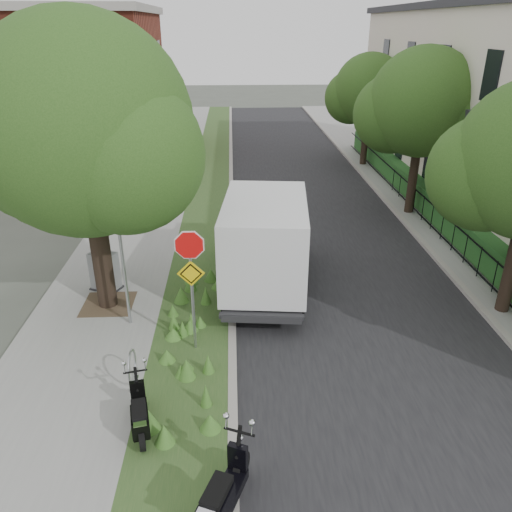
{
  "coord_description": "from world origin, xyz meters",
  "views": [
    {
      "loc": [
        -0.4,
        -9.61,
        7.32
      ],
      "look_at": [
        0.22,
        3.3,
        1.3
      ],
      "focal_mm": 35.0,
      "sensor_mm": 36.0,
      "label": 1
    }
  ],
  "objects_px": {
    "sign_assembly": "(191,267)",
    "utility_cabinet": "(105,272)",
    "scooter_far": "(222,500)",
    "box_truck": "(265,238)",
    "scooter_near": "(140,419)"
  },
  "relations": [
    {
      "from": "sign_assembly",
      "to": "utility_cabinet",
      "type": "distance_m",
      "value": 4.57
    },
    {
      "from": "scooter_far",
      "to": "box_truck",
      "type": "distance_m",
      "value": 8.08
    },
    {
      "from": "box_truck",
      "to": "sign_assembly",
      "type": "bearing_deg",
      "value": -120.84
    },
    {
      "from": "sign_assembly",
      "to": "utility_cabinet",
      "type": "xyz_separation_m",
      "value": [
        -2.85,
        3.17,
        -1.65
      ]
    },
    {
      "from": "scooter_far",
      "to": "box_truck",
      "type": "height_order",
      "value": "box_truck"
    },
    {
      "from": "scooter_near",
      "to": "scooter_far",
      "type": "xyz_separation_m",
      "value": [
        1.59,
        -1.92,
        0.06
      ]
    },
    {
      "from": "box_truck",
      "to": "scooter_far",
      "type": "bearing_deg",
      "value": -98.56
    },
    {
      "from": "sign_assembly",
      "to": "utility_cabinet",
      "type": "bearing_deg",
      "value": 131.92
    },
    {
      "from": "scooter_near",
      "to": "scooter_far",
      "type": "bearing_deg",
      "value": -50.41
    },
    {
      "from": "sign_assembly",
      "to": "scooter_near",
      "type": "bearing_deg",
      "value": -107.2
    },
    {
      "from": "sign_assembly",
      "to": "scooter_far",
      "type": "xyz_separation_m",
      "value": [
        0.72,
        -4.71,
        -1.78
      ]
    },
    {
      "from": "sign_assembly",
      "to": "box_truck",
      "type": "xyz_separation_m",
      "value": [
        1.92,
        3.21,
        -0.69
      ]
    },
    {
      "from": "scooter_near",
      "to": "box_truck",
      "type": "height_order",
      "value": "box_truck"
    },
    {
      "from": "box_truck",
      "to": "utility_cabinet",
      "type": "height_order",
      "value": "box_truck"
    },
    {
      "from": "scooter_far",
      "to": "scooter_near",
      "type": "bearing_deg",
      "value": 129.59
    }
  ]
}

